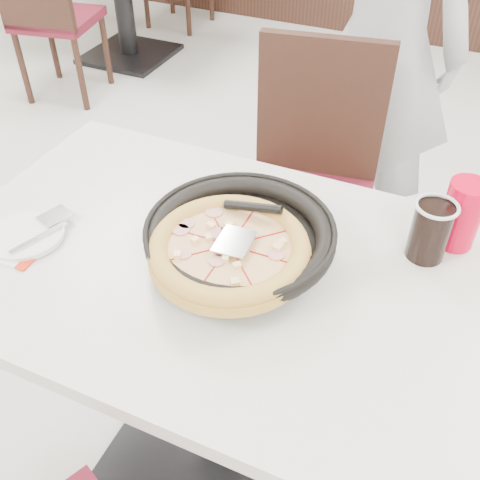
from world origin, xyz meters
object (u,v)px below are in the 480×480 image
at_px(pizza_pan, 240,243).
at_px(bg_table_left, 123,0).
at_px(diner_person, 382,47).
at_px(main_table, 214,362).
at_px(bg_chair_left_near, 57,14).
at_px(cola_glass, 430,232).
at_px(pizza, 230,253).
at_px(red_cup, 462,214).
at_px(side_plate, 26,235).
at_px(chair_far, 306,201).

distance_m(pizza_pan, bg_table_left, 3.01).
bearing_deg(diner_person, main_table, 92.43).
distance_m(pizza_pan, bg_chair_left_near, 2.57).
height_order(pizza_pan, bg_table_left, pizza_pan).
bearing_deg(pizza_pan, cola_glass, 25.32).
bearing_deg(pizza, red_cup, 35.74).
bearing_deg(cola_glass, side_plate, -159.48).
relative_size(red_cup, bg_chair_left_near, 0.17).
bearing_deg(bg_table_left, diner_person, -31.96).
relative_size(pizza_pan, pizza, 1.14).
xyz_separation_m(pizza, diner_person, (0.04, 1.18, 0.01)).
distance_m(cola_glass, diner_person, 1.00).
bearing_deg(diner_person, bg_table_left, -24.45).
relative_size(pizza, bg_chair_left_near, 0.35).
bearing_deg(pizza, main_table, 156.55).
bearing_deg(chair_far, red_cup, 131.99).
relative_size(main_table, chair_far, 1.26).
relative_size(main_table, pizza_pan, 3.15).
bearing_deg(diner_person, cola_glass, 116.54).
xyz_separation_m(pizza, bg_table_left, (-1.88, 2.37, -0.44)).
bearing_deg(bg_table_left, bg_chair_left_near, -92.18).
relative_size(chair_far, diner_person, 0.58).
xyz_separation_m(cola_glass, bg_chair_left_near, (-2.27, 1.52, -0.34)).
relative_size(chair_far, side_plate, 5.50).
xyz_separation_m(red_cup, diner_person, (-0.38, 0.88, -0.01)).
bearing_deg(red_cup, main_table, -150.52).
xyz_separation_m(chair_far, bg_table_left, (-1.84, 1.70, -0.10)).
xyz_separation_m(side_plate, diner_person, (0.51, 1.26, 0.06)).
bearing_deg(red_cup, bg_chair_left_near, 147.92).
height_order(chair_far, pizza_pan, chair_far).
xyz_separation_m(chair_far, diner_person, (0.08, 0.51, 0.34)).
xyz_separation_m(cola_glass, bg_table_left, (-2.24, 2.14, -0.44)).
height_order(main_table, pizza, pizza).
bearing_deg(pizza_pan, diner_person, 87.98).
bearing_deg(red_cup, side_plate, -156.69).
bearing_deg(main_table, pizza_pan, 24.71).
relative_size(pizza, cola_glass, 2.58).
bearing_deg(diner_person, pizza_pan, 95.49).
height_order(pizza, side_plate, pizza).
xyz_separation_m(side_plate, bg_chair_left_near, (-1.43, 1.84, -0.28)).
relative_size(main_table, red_cup, 7.50).
bearing_deg(bg_table_left, pizza, -51.65).
bearing_deg(side_plate, main_table, 15.24).
bearing_deg(main_table, bg_table_left, 127.71).
relative_size(side_plate, cola_glass, 1.33).
height_order(pizza_pan, diner_person, diner_person).
relative_size(main_table, side_plate, 6.95).
distance_m(cola_glass, red_cup, 0.09).
bearing_deg(bg_table_left, red_cup, -42.09).
height_order(main_table, chair_far, chair_far).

